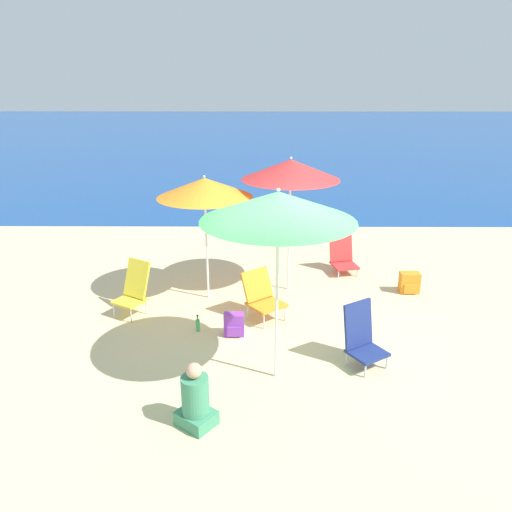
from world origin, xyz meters
The scene contains 14 objects.
ground_plane centered at (0.00, 0.00, 0.00)m, with size 60.00×60.00×0.00m, color beige.
sea_water centered at (0.00, 26.07, 0.00)m, with size 60.00×40.00×0.01m.
beach_umbrella_green centered at (-0.26, -0.47, 2.21)m, with size 1.79×1.79×2.42m.
beach_umbrella_orange centered at (-1.34, 1.89, 1.91)m, with size 1.54×1.54×2.10m.
beach_umbrella_red centered at (0.04, 2.25, 2.13)m, with size 1.64×1.64×2.34m.
beach_chair_red centered at (1.13, 3.10, 0.31)m, with size 0.55×0.62×0.69m.
beach_chair_yellow centered at (-2.45, 1.30, 0.43)m, with size 0.64×0.67×0.85m.
beach_chair_orange centered at (-0.43, 1.15, 0.38)m, with size 0.75×0.76×0.75m.
beach_chair_navy centered at (0.87, -0.15, 0.39)m, with size 0.63×0.64×0.84m.
person_seated_near centered at (-1.15, -1.40, 0.31)m, with size 0.51×0.50×0.76m.
backpack_orange centered at (2.15, 2.12, 0.18)m, with size 0.33×0.24×0.36m.
backpack_purple centered at (-0.84, 0.58, 0.17)m, with size 0.29×0.20×0.34m.
water_bottle centered at (-1.38, 0.70, 0.10)m, with size 0.06×0.06×0.26m.
seagull centered at (-1.44, 5.52, 0.14)m, with size 0.27×0.11×0.23m.
Camera 1 is at (-0.47, -5.89, 3.61)m, focal length 35.00 mm.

